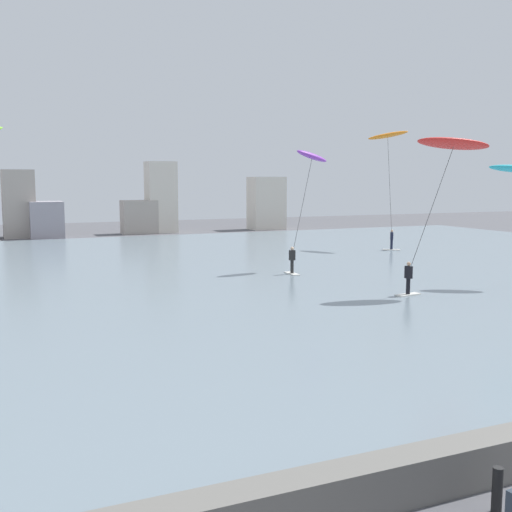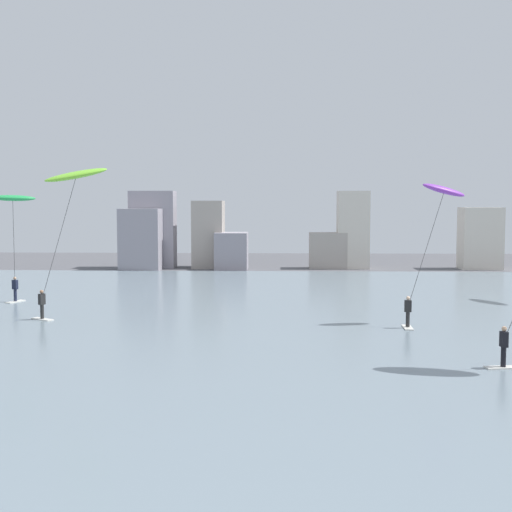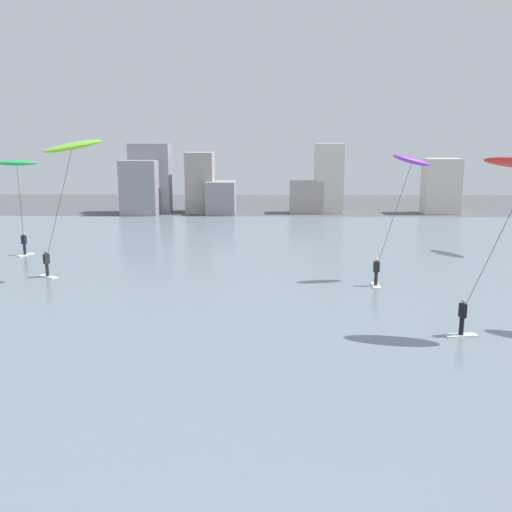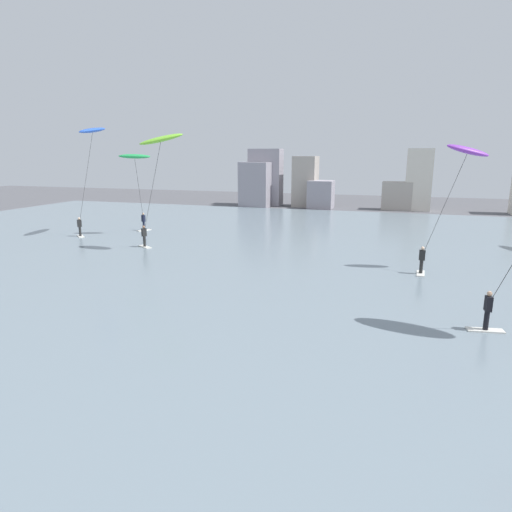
# 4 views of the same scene
# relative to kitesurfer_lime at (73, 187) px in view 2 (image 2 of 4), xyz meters

# --- Properties ---
(water_bay) EXTENTS (84.00, 52.00, 0.10)m
(water_bay) POSITION_rel_kitesurfer_lime_xyz_m (10.95, 1.86, -7.31)
(water_bay) COLOR slate
(water_bay) RESTS_ON ground
(far_shore_buildings) EXTENTS (37.15, 5.91, 7.72)m
(far_shore_buildings) POSITION_rel_kitesurfer_lime_xyz_m (8.85, 31.26, -4.20)
(far_shore_buildings) COLOR gray
(far_shore_buildings) RESTS_ON ground
(kitesurfer_lime) EXTENTS (4.74, 2.01, 8.46)m
(kitesurfer_lime) POSITION_rel_kitesurfer_lime_xyz_m (0.00, 0.00, 0.00)
(kitesurfer_lime) COLOR silver
(kitesurfer_lime) RESTS_ON water_bay
(kitesurfer_purple) EXTENTS (3.52, 2.73, 7.61)m
(kitesurfer_purple) POSITION_rel_kitesurfer_lime_xyz_m (19.21, 0.20, -1.17)
(kitesurfer_purple) COLOR silver
(kitesurfer_purple) RESTS_ON water_bay
(kitesurfer_green) EXTENTS (2.80, 3.84, 6.94)m
(kitesurfer_green) POSITION_rel_kitesurfer_lime_xyz_m (-5.38, 5.30, -1.35)
(kitesurfer_green) COLOR silver
(kitesurfer_green) RESTS_ON water_bay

